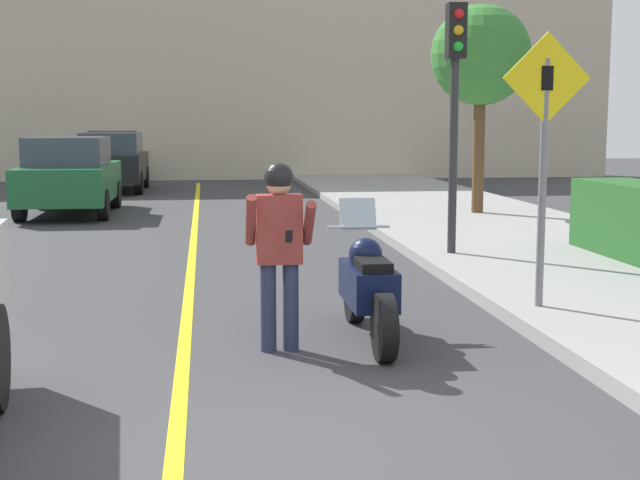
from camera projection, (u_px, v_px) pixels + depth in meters
The scene contains 11 objects.
ground_plane at pixel (273, 454), 5.49m from camera, with size 80.00×80.00×0.00m, color #38383A.
road_center_line at pixel (190, 282), 11.31m from camera, with size 0.12×36.00×0.01m.
building_backdrop at pixel (214, 48), 30.44m from camera, with size 28.00×1.20×8.98m.
motorcycle at pixel (368, 288), 8.30m from camera, with size 0.62×2.12×1.28m.
person_biker at pixel (279, 238), 7.81m from camera, with size 0.59×0.46×1.68m.
crossing_sign at pixel (544, 144), 8.92m from camera, with size 0.91×0.08×2.76m.
traffic_light at pixel (455, 80), 12.46m from camera, with size 0.26×0.30×3.50m.
street_tree at pixel (481, 57), 17.95m from camera, with size 2.02×2.02×4.20m.
parked_car_green at pixel (70, 175), 19.26m from camera, with size 1.88×4.20×1.68m.
parked_car_black at pixel (112, 162), 25.57m from camera, with size 1.88×4.20×1.68m.
parked_car_silver at pixel (116, 154), 30.89m from camera, with size 1.88×4.20×1.68m.
Camera 1 is at (-0.39, -5.26, 2.05)m, focal length 50.00 mm.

